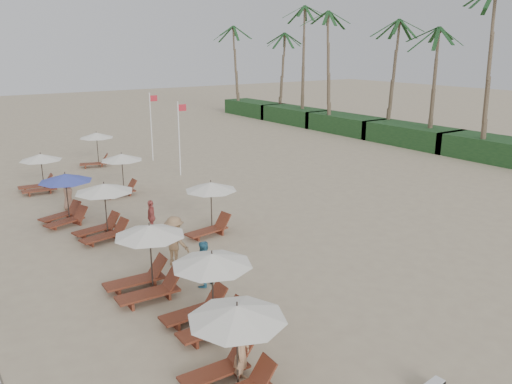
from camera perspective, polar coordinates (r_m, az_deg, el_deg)
ground at (r=18.80m, az=8.73°, el=-8.71°), size 160.00×160.00×0.00m
shrub_hedge at (r=43.78m, az=16.89°, el=6.07°), size 3.20×53.00×1.60m
palm_row at (r=43.77m, az=16.85°, el=18.07°), size 7.00×52.00×12.30m
lounger_station_0 at (r=12.30m, az=-2.79°, el=-16.46°), size 2.48×2.35×2.12m
lounger_station_1 at (r=14.78m, az=-5.59°, el=-10.84°), size 2.60×2.34×2.21m
lounger_station_2 at (r=16.98m, az=-12.31°, el=-7.52°), size 2.65×2.30×2.30m
lounger_station_3 at (r=22.24m, az=-16.82°, el=-1.83°), size 2.62×2.41×2.32m
lounger_station_4 at (r=24.65m, az=-20.63°, el=-0.42°), size 2.54×2.37×2.28m
lounger_station_5 at (r=30.58m, az=-22.99°, el=2.11°), size 2.46×2.26×2.10m
inland_station_0 at (r=21.79m, az=-5.23°, el=-1.15°), size 2.65×2.24×2.22m
inland_station_1 at (r=28.40m, az=-14.84°, el=2.51°), size 2.55×2.24×2.22m
inland_station_2 at (r=35.89m, az=-17.41°, el=5.06°), size 2.58×2.24×2.22m
beachgoer_near at (r=12.76m, az=-1.62°, el=-17.46°), size 0.66×0.63×1.52m
beachgoer_mid_a at (r=17.31m, az=-5.91°, el=-7.97°), size 0.91×0.80×1.59m
beachgoer_mid_b at (r=19.01m, az=-9.02°, el=-5.39°), size 1.13×1.39×1.87m
beachgoer_far_a at (r=22.40m, az=-11.55°, el=-2.71°), size 0.72×0.94×1.49m
beachgoer_far_b at (r=26.74m, az=-20.16°, el=-0.26°), size 0.72×0.88×1.55m
flag_pole_near at (r=31.94m, az=-8.49°, el=6.29°), size 0.59×0.08×4.57m
flag_pole_far at (r=36.51m, az=-11.52°, el=7.46°), size 0.60×0.08×4.72m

